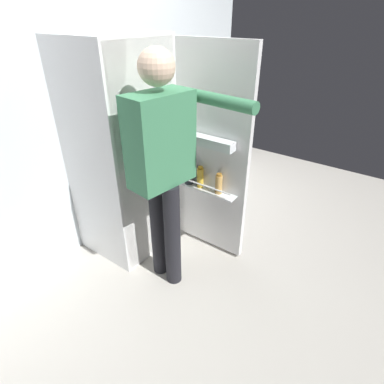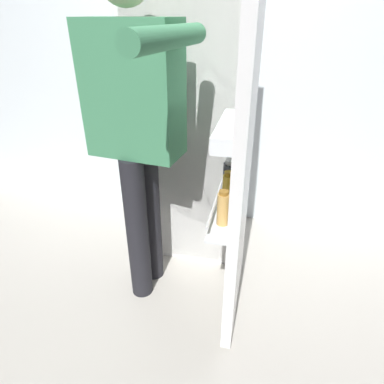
# 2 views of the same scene
# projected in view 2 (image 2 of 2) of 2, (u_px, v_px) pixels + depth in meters

# --- Properties ---
(ground_plane) EXTENTS (5.46, 5.46, 0.00)m
(ground_plane) POSITION_uv_depth(u_px,v_px,m) (175.00, 284.00, 2.04)
(ground_plane) COLOR #B7B2A8
(kitchen_wall) EXTENTS (4.40, 0.10, 2.56)m
(kitchen_wall) POSITION_uv_depth(u_px,v_px,m) (206.00, 44.00, 2.22)
(kitchen_wall) COLOR silver
(kitchen_wall) RESTS_ON ground_plane
(refrigerator) EXTENTS (0.73, 1.26, 1.74)m
(refrigerator) POSITION_uv_depth(u_px,v_px,m) (197.00, 122.00, 2.06)
(refrigerator) COLOR white
(refrigerator) RESTS_ON ground_plane
(person) EXTENTS (0.56, 0.80, 1.70)m
(person) POSITION_uv_depth(u_px,v_px,m) (137.00, 118.00, 1.57)
(person) COLOR black
(person) RESTS_ON ground_plane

